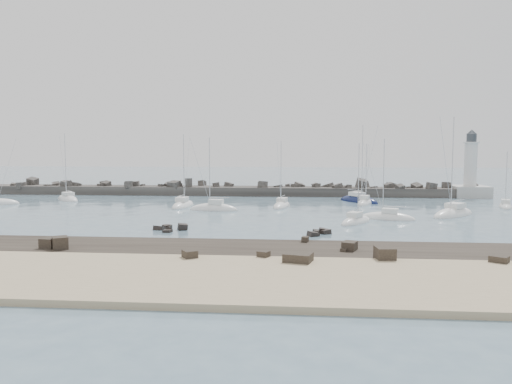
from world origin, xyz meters
TOP-DOWN VIEW (x-y plane):
  - ground at (0.00, 0.00)m, footprint 400.00×400.00m
  - sand_strip at (0.00, -32.00)m, footprint 140.00×14.00m
  - rock_shelf at (0.06, -22.06)m, footprint 140.00×12.02m
  - rock_cluster_near at (-4.21, -8.79)m, footprint 4.44×4.08m
  - rock_cluster_far at (14.31, -10.21)m, footprint 3.08×3.31m
  - breakwater at (-7.71, 38.00)m, footprint 115.00×7.16m
  - lighthouse at (47.00, 38.00)m, footprint 7.00×7.00m
  - sailboat_1 at (-33.05, 24.35)m, footprint 7.95×8.41m
  - sailboat_2 at (-8.14, 15.44)m, footprint 3.48×8.71m
  - sailboat_3 at (-2.00, 11.04)m, footprint 8.18×3.25m
  - sailboat_4 at (8.82, 16.65)m, footprint 3.77×8.00m
  - sailboat_5 at (19.46, -0.92)m, footprint 5.80×7.38m
  - sailboat_6 at (22.97, 26.27)m, footprint 8.14×9.81m
  - sailboat_7 at (24.31, 3.05)m, footprint 8.14×4.63m
  - sailboat_8 at (23.64, 22.41)m, footprint 4.59×7.73m
  - sailboat_9 at (34.78, 7.64)m, footprint 9.18×9.36m
  - sailboat_10 at (46.69, 18.98)m, footprint 3.90×6.75m

SIDE VIEW (x-z plane):
  - ground at x=0.00m, z-range 0.00..0.00m
  - sand_strip at x=0.00m, z-range -0.50..0.50m
  - rock_shelf at x=0.06m, z-range -0.95..1.00m
  - rock_cluster_far at x=14.31m, z-range -0.67..0.74m
  - rock_cluster_near at x=-4.21m, z-range -0.62..0.84m
  - sailboat_10 at x=46.69m, z-range -5.04..5.31m
  - sailboat_1 at x=-33.05m, z-range -6.82..7.09m
  - sailboat_5 at x=19.46m, z-range -5.68..5.96m
  - sailboat_4 at x=8.82m, z-range -5.98..6.26m
  - sailboat_7 at x=24.31m, z-range -6.04..6.32m
  - sailboat_8 at x=23.64m, z-range -5.79..6.07m
  - sailboat_6 at x=22.97m, z-range -7.61..7.90m
  - sailboat_2 at x=-8.14m, z-range -6.60..6.90m
  - sailboat_9 at x=34.78m, z-range -7.76..8.06m
  - sailboat_3 at x=-2.00m, z-range -6.27..6.58m
  - breakwater at x=-7.71m, z-range -2.33..2.99m
  - lighthouse at x=47.00m, z-range -4.21..10.39m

